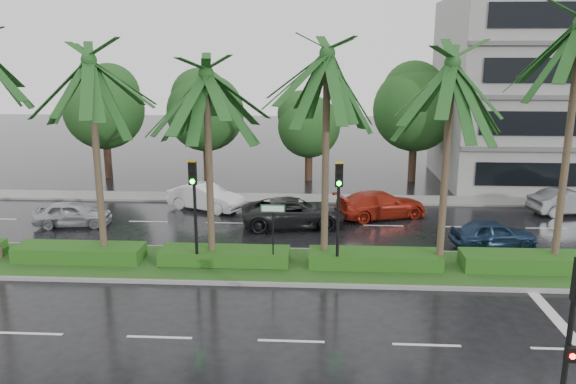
# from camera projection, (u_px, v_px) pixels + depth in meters

# --- Properties ---
(ground) EXTENTS (120.00, 120.00, 0.00)m
(ground) POSITION_uv_depth(u_px,v_px,m) (298.00, 277.00, 21.59)
(ground) COLOR black
(ground) RESTS_ON ground
(far_sidewalk) EXTENTS (40.00, 2.00, 0.12)m
(far_sidewalk) POSITION_uv_depth(u_px,v_px,m) (306.00, 199.00, 33.22)
(far_sidewalk) COLOR slate
(far_sidewalk) RESTS_ON ground
(median) EXTENTS (36.00, 4.00, 0.15)m
(median) POSITION_uv_depth(u_px,v_px,m) (299.00, 266.00, 22.54)
(median) COLOR gray
(median) RESTS_ON ground
(hedge) EXTENTS (35.20, 1.40, 0.60)m
(hedge) POSITION_uv_depth(u_px,v_px,m) (299.00, 257.00, 22.46)
(hedge) COLOR #174E16
(hedge) RESTS_ON median
(lane_markings) EXTENTS (34.00, 13.06, 0.01)m
(lane_markings) POSITION_uv_depth(u_px,v_px,m) (378.00, 283.00, 21.00)
(lane_markings) COLOR silver
(lane_markings) RESTS_ON ground
(palm_row) EXTENTS (26.30, 4.20, 10.10)m
(palm_row) POSITION_uv_depth(u_px,v_px,m) (266.00, 71.00, 20.82)
(palm_row) COLOR #403425
(palm_row) RESTS_ON median
(signal_near) EXTENTS (0.34, 0.45, 4.36)m
(signal_near) POSITION_uv_depth(u_px,v_px,m) (570.00, 344.00, 11.55)
(signal_near) COLOR black
(signal_near) RESTS_ON near_sidewalk
(signal_median_left) EXTENTS (0.34, 0.42, 4.36)m
(signal_median_left) POSITION_uv_depth(u_px,v_px,m) (194.00, 198.00, 21.40)
(signal_median_left) COLOR black
(signal_median_left) RESTS_ON median
(signal_median_right) EXTENTS (0.34, 0.42, 4.36)m
(signal_median_right) POSITION_uv_depth(u_px,v_px,m) (338.00, 200.00, 21.09)
(signal_median_right) COLOR black
(signal_median_right) RESTS_ON median
(street_sign) EXTENTS (0.95, 0.09, 2.60)m
(street_sign) POSITION_uv_depth(u_px,v_px,m) (273.00, 220.00, 21.61)
(street_sign) COLOR black
(street_sign) RESTS_ON median
(bg_trees) EXTENTS (33.18, 5.56, 8.03)m
(bg_trees) POSITION_uv_depth(u_px,v_px,m) (301.00, 109.00, 37.55)
(bg_trees) COLOR #39261A
(bg_trees) RESTS_ON ground
(building) EXTENTS (16.00, 10.00, 12.00)m
(building) POSITION_uv_depth(u_px,v_px,m) (569.00, 92.00, 36.67)
(building) COLOR gray
(building) RESTS_ON ground
(car_silver) EXTENTS (1.97, 3.88, 1.27)m
(car_silver) POSITION_uv_depth(u_px,v_px,m) (73.00, 214.00, 27.95)
(car_silver) COLOR #AEAFB6
(car_silver) RESTS_ON ground
(car_white) EXTENTS (3.14, 4.56, 1.43)m
(car_white) POSITION_uv_depth(u_px,v_px,m) (206.00, 197.00, 30.94)
(car_white) COLOR silver
(car_white) RESTS_ON ground
(car_darkgrey) EXTENTS (3.23, 5.50, 1.44)m
(car_darkgrey) POSITION_uv_depth(u_px,v_px,m) (294.00, 212.00, 27.89)
(car_darkgrey) COLOR black
(car_darkgrey) RESTS_ON ground
(car_red) EXTENTS (3.58, 5.25, 1.41)m
(car_red) POSITION_uv_depth(u_px,v_px,m) (381.00, 204.00, 29.43)
(car_red) COLOR #9D2011
(car_red) RESTS_ON ground
(car_blue) EXTENTS (2.06, 3.88, 1.26)m
(car_blue) POSITION_uv_depth(u_px,v_px,m) (493.00, 234.00, 24.84)
(car_blue) COLOR #182C49
(car_blue) RESTS_ON ground
(car_grey) EXTENTS (2.28, 4.35, 1.36)m
(car_grey) POSITION_uv_depth(u_px,v_px,m) (569.00, 202.00, 30.09)
(car_grey) COLOR #4B4E50
(car_grey) RESTS_ON ground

